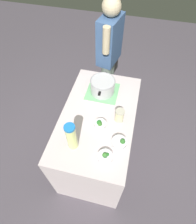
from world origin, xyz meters
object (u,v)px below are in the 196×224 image
at_px(mason_jar, 120,116).
at_px(broccoli_bowl_center, 100,124).
at_px(broccoli_bowl_back, 120,142).
at_px(cooking_pot, 103,86).
at_px(broccoli_bowl_front, 105,157).
at_px(lemonade_pitcher, 71,137).
at_px(person_cook, 109,59).

height_order(mason_jar, broccoli_bowl_center, mason_jar).
bearing_deg(broccoli_bowl_back, mason_jar, 10.72).
relative_size(cooking_pot, broccoli_bowl_center, 2.94).
relative_size(mason_jar, broccoli_bowl_front, 1.11).
bearing_deg(cooking_pot, lemonade_pitcher, 171.17).
bearing_deg(person_cook, broccoli_bowl_front, -169.53).
bearing_deg(broccoli_bowl_back, broccoli_bowl_front, 149.01).
distance_m(lemonade_pitcher, broccoli_bowl_back, 0.43).
bearing_deg(cooking_pot, broccoli_bowl_front, -165.42).
distance_m(cooking_pot, lemonade_pitcher, 0.70).
height_order(cooking_pot, mason_jar, cooking_pot).
distance_m(broccoli_bowl_center, broccoli_bowl_back, 0.26).
relative_size(broccoli_bowl_front, person_cook, 0.08).
distance_m(cooking_pot, person_cook, 0.57).
distance_m(broccoli_bowl_center, person_cook, 1.01).
height_order(lemonade_pitcher, person_cook, person_cook).
bearing_deg(broccoli_bowl_center, cooking_pot, 10.03).
bearing_deg(broccoli_bowl_front, broccoli_bowl_back, -30.99).
bearing_deg(lemonade_pitcher, person_cook, -2.69).
xyz_separation_m(lemonade_pitcher, person_cook, (1.26, -0.06, -0.15)).
height_order(broccoli_bowl_center, person_cook, person_cook).
bearing_deg(lemonade_pitcher, mason_jar, -43.67).
xyz_separation_m(mason_jar, broccoli_bowl_front, (-0.41, 0.05, -0.04)).
bearing_deg(broccoli_bowl_back, cooking_pot, 26.22).
xyz_separation_m(cooking_pot, broccoli_bowl_center, (-0.44, -0.08, -0.06)).
bearing_deg(broccoli_bowl_center, lemonade_pitcher, 143.57).
distance_m(lemonade_pitcher, mason_jar, 0.51).
relative_size(mason_jar, broccoli_bowl_center, 1.28).
bearing_deg(broccoli_bowl_front, cooking_pot, 14.58).
distance_m(cooking_pot, broccoli_bowl_center, 0.45).
height_order(broccoli_bowl_front, broccoli_bowl_back, broccoli_bowl_back).
bearing_deg(broccoli_bowl_front, broccoli_bowl_center, 20.86).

